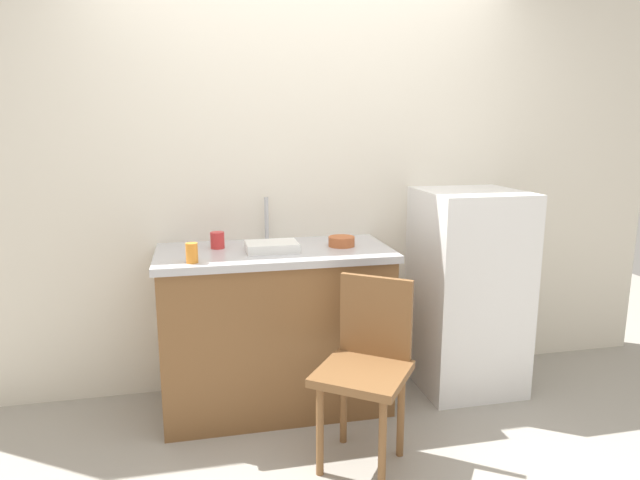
# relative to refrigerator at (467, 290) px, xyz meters

# --- Properties ---
(ground_plane) EXTENTS (8.00, 8.00, 0.00)m
(ground_plane) POSITION_rel_refrigerator_xyz_m (-0.95, -0.65, -0.61)
(ground_plane) COLOR #9E998E
(back_wall) EXTENTS (4.80, 0.10, 2.47)m
(back_wall) POSITION_rel_refrigerator_xyz_m (-0.95, 0.35, 0.62)
(back_wall) COLOR silver
(back_wall) RESTS_ON ground_plane
(cabinet_base) EXTENTS (1.25, 0.60, 0.89)m
(cabinet_base) POSITION_rel_refrigerator_xyz_m (-1.19, -0.00, -0.17)
(cabinet_base) COLOR brown
(cabinet_base) RESTS_ON ground_plane
(countertop) EXTENTS (1.29, 0.64, 0.04)m
(countertop) POSITION_rel_refrigerator_xyz_m (-1.19, -0.00, 0.30)
(countertop) COLOR #B7B7BC
(countertop) RESTS_ON cabinet_base
(faucet) EXTENTS (0.02, 0.02, 0.26)m
(faucet) POSITION_rel_refrigerator_xyz_m (-1.20, 0.25, 0.45)
(faucet) COLOR #B7B7BC
(faucet) RESTS_ON countertop
(refrigerator) EXTENTS (0.59, 0.59, 1.22)m
(refrigerator) POSITION_rel_refrigerator_xyz_m (0.00, 0.00, 0.00)
(refrigerator) COLOR white
(refrigerator) RESTS_ON ground_plane
(chair) EXTENTS (0.56, 0.56, 0.89)m
(chair) POSITION_rel_refrigerator_xyz_m (-0.84, -0.64, -0.11)
(chair) COLOR brown
(chair) RESTS_ON ground_plane
(dish_tray) EXTENTS (0.28, 0.20, 0.05)m
(dish_tray) POSITION_rel_refrigerator_xyz_m (-1.21, -0.05, 0.34)
(dish_tray) COLOR white
(dish_tray) RESTS_ON countertop
(terracotta_bowl) EXTENTS (0.15, 0.15, 0.05)m
(terracotta_bowl) POSITION_rel_refrigerator_xyz_m (-0.80, -0.01, 0.34)
(terracotta_bowl) COLOR #B25B33
(terracotta_bowl) RESTS_ON countertop
(cup_red) EXTENTS (0.08, 0.08, 0.09)m
(cup_red) POSITION_rel_refrigerator_xyz_m (-1.49, 0.08, 0.36)
(cup_red) COLOR red
(cup_red) RESTS_ON countertop
(cup_orange) EXTENTS (0.06, 0.06, 0.10)m
(cup_orange) POSITION_rel_refrigerator_xyz_m (-1.63, -0.23, 0.37)
(cup_orange) COLOR orange
(cup_orange) RESTS_ON countertop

